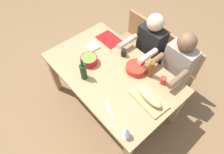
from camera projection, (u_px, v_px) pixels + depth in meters
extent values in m
plane|color=brown|center=(112.00, 103.00, 2.88)|extent=(8.00, 8.00, 0.00)
cube|color=#A87F56|center=(112.00, 72.00, 2.30)|extent=(1.61, 0.99, 0.04)
cube|color=#A87F56|center=(178.00, 108.00, 2.43)|extent=(0.07, 0.07, 0.70)
cube|color=#A87F56|center=(102.00, 46.00, 3.11)|extent=(0.07, 0.07, 0.70)
cube|color=#A87F56|center=(54.00, 74.00, 2.76)|extent=(0.07, 0.07, 0.70)
cube|color=#9E7044|center=(129.00, 43.00, 3.03)|extent=(0.40, 0.40, 0.03)
cube|color=#9E7044|center=(139.00, 27.00, 2.93)|extent=(0.38, 0.04, 0.40)
cube|color=#9E7044|center=(128.00, 64.00, 3.06)|extent=(0.04, 0.04, 0.42)
cube|color=#9E7044|center=(113.00, 52.00, 3.21)|extent=(0.04, 0.04, 0.42)
cube|color=#9E7044|center=(143.00, 54.00, 3.20)|extent=(0.04, 0.04, 0.42)
cube|color=#9E7044|center=(128.00, 43.00, 3.35)|extent=(0.04, 0.04, 0.42)
cube|color=#9E7044|center=(175.00, 77.00, 2.62)|extent=(0.40, 0.40, 0.03)
cube|color=#9E7044|center=(188.00, 59.00, 2.53)|extent=(0.38, 0.04, 0.40)
cube|color=#9E7044|center=(173.00, 101.00, 2.65)|extent=(0.04, 0.04, 0.42)
cube|color=#9E7044|center=(154.00, 85.00, 2.81)|extent=(0.04, 0.04, 0.42)
cube|color=#9E7044|center=(188.00, 87.00, 2.79)|extent=(0.04, 0.04, 0.42)
cube|color=#9E7044|center=(169.00, 73.00, 2.95)|extent=(0.04, 0.04, 0.42)
cylinder|color=#2D2D38|center=(166.00, 98.00, 2.67)|extent=(0.11, 0.11, 0.45)
cylinder|color=#2D2D38|center=(157.00, 91.00, 2.74)|extent=(0.11, 0.11, 0.45)
cube|color=gray|center=(178.00, 65.00, 2.37)|extent=(0.34, 0.20, 0.55)
cylinder|color=brown|center=(178.00, 79.00, 2.09)|extent=(0.07, 0.30, 0.07)
cylinder|color=brown|center=(154.00, 61.00, 2.24)|extent=(0.07, 0.30, 0.07)
sphere|color=brown|center=(187.00, 42.00, 2.08)|extent=(0.21, 0.21, 0.21)
cube|color=#9E7044|center=(150.00, 58.00, 2.82)|extent=(0.40, 0.40, 0.03)
cube|color=#9E7044|center=(161.00, 42.00, 2.73)|extent=(0.38, 0.04, 0.40)
cube|color=#9E7044|center=(149.00, 81.00, 2.86)|extent=(0.04, 0.04, 0.42)
cube|color=#9E7044|center=(132.00, 68.00, 3.01)|extent=(0.04, 0.04, 0.42)
cube|color=#9E7044|center=(164.00, 69.00, 2.99)|extent=(0.04, 0.04, 0.42)
cube|color=#9E7044|center=(147.00, 57.00, 3.15)|extent=(0.04, 0.04, 0.42)
cylinder|color=#2D2D38|center=(142.00, 79.00, 2.87)|extent=(0.11, 0.11, 0.45)
cylinder|color=#2D2D38|center=(134.00, 72.00, 2.94)|extent=(0.11, 0.11, 0.45)
cube|color=black|center=(151.00, 46.00, 2.57)|extent=(0.34, 0.20, 0.55)
cylinder|color=beige|center=(148.00, 56.00, 2.29)|extent=(0.07, 0.30, 0.07)
cylinder|color=beige|center=(127.00, 41.00, 2.45)|extent=(0.07, 0.30, 0.07)
sphere|color=beige|center=(155.00, 22.00, 2.28)|extent=(0.21, 0.21, 0.21)
cylinder|color=red|center=(136.00, 68.00, 2.27)|extent=(0.24, 0.24, 0.08)
cylinder|color=beige|center=(136.00, 67.00, 2.25)|extent=(0.21, 0.21, 0.03)
cylinder|color=#B21923|center=(89.00, 60.00, 2.33)|extent=(0.20, 0.20, 0.09)
cylinder|color=#669E33|center=(89.00, 58.00, 2.31)|extent=(0.18, 0.18, 0.03)
cube|color=tan|center=(149.00, 100.00, 2.04)|extent=(0.42, 0.25, 0.02)
ellipsoid|color=tan|center=(150.00, 97.00, 2.00)|extent=(0.33, 0.13, 0.09)
cylinder|color=#193819|center=(83.00, 72.00, 2.15)|extent=(0.08, 0.08, 0.20)
cylinder|color=#193819|center=(82.00, 63.00, 2.04)|extent=(0.03, 0.03, 0.09)
cylinder|color=brown|center=(151.00, 69.00, 2.16)|extent=(0.06, 0.06, 0.22)
cylinder|color=silver|center=(125.00, 136.00, 1.81)|extent=(0.07, 0.07, 0.01)
cylinder|color=silver|center=(126.00, 134.00, 1.78)|extent=(0.01, 0.01, 0.07)
cone|color=silver|center=(126.00, 131.00, 1.72)|extent=(0.08, 0.08, 0.08)
cube|color=maroon|center=(109.00, 39.00, 2.62)|extent=(0.32, 0.23, 0.01)
cylinder|color=red|center=(163.00, 80.00, 2.15)|extent=(0.07, 0.07, 0.09)
cylinder|color=black|center=(124.00, 53.00, 2.40)|extent=(0.06, 0.06, 0.10)
cube|color=silver|center=(110.00, 110.00, 1.97)|extent=(0.22, 0.11, 0.01)
cube|color=white|center=(93.00, 46.00, 2.53)|extent=(0.15, 0.15, 0.02)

